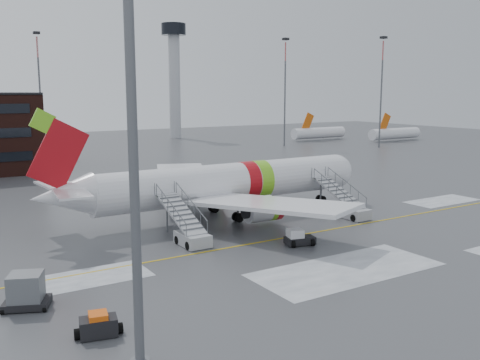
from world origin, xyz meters
TOP-DOWN VIEW (x-y plane):
  - ground at (0.00, 0.00)m, footprint 260.00×260.00m
  - airliner at (-5.63, 8.46)m, footprint 35.03×32.97m
  - airstair_fwd at (5.30, 1.92)m, footprint 2.05×7.70m
  - airstair_aft at (-12.56, 1.92)m, footprint 2.05×7.70m
  - pushback_tug at (-5.14, -3.30)m, footprint 2.64×2.24m
  - uld_container at (-26.58, -5.15)m, footprint 3.05×2.69m
  - baggage_tractor at (-24.16, -11.00)m, footprint 2.55×1.50m
  - light_mast_near at (-23.46, -14.94)m, footprint 1.20×1.20m
  - control_tower at (30.00, 95.00)m, footprint 6.40×6.40m
  - light_mast_far_ne at (42.00, 62.00)m, footprint 1.20×1.20m
  - light_mast_far_n at (-8.00, 78.00)m, footprint 1.20×1.20m
  - light_mast_far_e at (58.00, 48.00)m, footprint 1.20×1.20m
  - distant_aircraft at (62.50, 64.00)m, footprint 35.00×18.00m

SIDE VIEW (x-z plane):
  - ground at x=0.00m, z-range 0.00..0.00m
  - distant_aircraft at x=62.50m, z-range -4.00..4.00m
  - baggage_tractor at x=-24.16m, z-range -0.10..1.18m
  - pushback_tug at x=-5.14m, z-range -0.08..1.29m
  - uld_container at x=-26.58m, z-range -0.07..2.00m
  - airstair_fwd at x=5.30m, z-range -0.68..2.81m
  - airstair_aft at x=-12.56m, z-range -0.68..2.81m
  - airliner at x=-5.63m, z-range -2.17..9.01m
  - light_mast_near at x=-23.46m, z-range 0.42..27.15m
  - light_mast_far_ne at x=42.00m, z-range 1.71..25.96m
  - light_mast_far_n at x=-8.00m, z-range 1.71..25.96m
  - light_mast_far_e at x=58.00m, z-range 1.71..25.96m
  - control_tower at x=30.00m, z-range 3.75..33.75m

